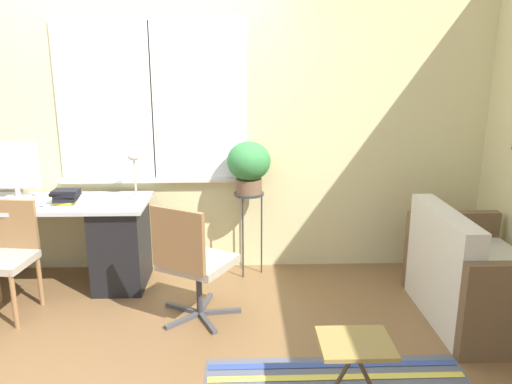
{
  "coord_description": "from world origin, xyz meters",
  "views": [
    {
      "loc": [
        0.86,
        -3.65,
        1.85
      ],
      "look_at": [
        0.99,
        0.16,
        0.84
      ],
      "focal_mm": 35.0,
      "sensor_mm": 36.0,
      "label": 1
    }
  ],
  "objects": [
    {
      "name": "ground_plane",
      "position": [
        0.0,
        0.0,
        0.0
      ],
      "size": [
        14.0,
        14.0,
        0.0
      ],
      "primitive_type": "plane",
      "color": "brown"
    },
    {
      "name": "wall_back_with_window",
      "position": [
        0.01,
        0.71,
        1.35
      ],
      "size": [
        9.0,
        0.12,
        2.7
      ],
      "color": "beige",
      "rests_on": "ground_plane"
    },
    {
      "name": "desk",
      "position": [
        -0.84,
        0.32,
        0.39
      ],
      "size": [
        1.9,
        0.63,
        0.74
      ],
      "color": "#B2B7BC",
      "rests_on": "ground_plane"
    },
    {
      "name": "monitor",
      "position": [
        -0.99,
        0.44,
        0.97
      ],
      "size": [
        0.39,
        0.2,
        0.47
      ],
      "color": "silver",
      "rests_on": "desk"
    },
    {
      "name": "keyboard",
      "position": [
        -1.0,
        0.19,
        0.75
      ],
      "size": [
        0.43,
        0.12,
        0.02
      ],
      "color": "black",
      "rests_on": "desk"
    },
    {
      "name": "mouse",
      "position": [
        -0.7,
        0.18,
        0.75
      ],
      "size": [
        0.04,
        0.06,
        0.03
      ],
      "color": "silver",
      "rests_on": "desk"
    },
    {
      "name": "desk_lamp",
      "position": [
        -0.01,
        0.42,
        0.98
      ],
      "size": [
        0.13,
        0.13,
        0.38
      ],
      "color": "#BCB299",
      "rests_on": "desk"
    },
    {
      "name": "book_stack",
      "position": [
        -0.53,
        0.25,
        0.8
      ],
      "size": [
        0.23,
        0.16,
        0.12
      ],
      "color": "yellow",
      "rests_on": "desk"
    },
    {
      "name": "desk_chair_wooden",
      "position": [
        -0.88,
        -0.13,
        0.46
      ],
      "size": [
        0.45,
        0.46,
        0.84
      ],
      "rotation": [
        0.0,
        0.0,
        -0.13
      ],
      "color": "olive",
      "rests_on": "ground_plane"
    },
    {
      "name": "office_chair_swivel",
      "position": [
        0.52,
        -0.31,
        0.46
      ],
      "size": [
        0.62,
        0.63,
        0.89
      ],
      "rotation": [
        0.0,
        0.0,
        2.62
      ],
      "color": "#47474C",
      "rests_on": "ground_plane"
    },
    {
      "name": "couch_loveseat",
      "position": [
        2.57,
        -0.35,
        0.3
      ],
      "size": [
        0.75,
        1.15,
        0.83
      ],
      "rotation": [
        0.0,
        0.0,
        1.57
      ],
      "color": "silver",
      "rests_on": "ground_plane"
    },
    {
      "name": "plant_stand",
      "position": [
        0.94,
        0.51,
        0.65
      ],
      "size": [
        0.26,
        0.26,
        0.75
      ],
      "color": "#333338",
      "rests_on": "ground_plane"
    },
    {
      "name": "potted_plant",
      "position": [
        0.94,
        0.51,
        1.0
      ],
      "size": [
        0.37,
        0.37,
        0.45
      ],
      "color": "brown",
      "rests_on": "plant_stand"
    },
    {
      "name": "folding_stool",
      "position": [
        1.47,
        -1.3,
        0.36
      ],
      "size": [
        0.39,
        0.33,
        0.41
      ],
      "color": "olive",
      "rests_on": "ground_plane"
    }
  ]
}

